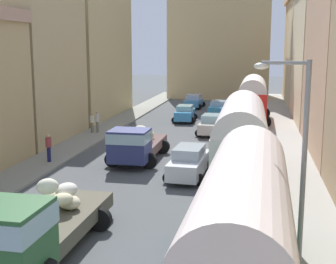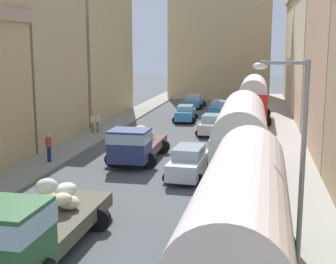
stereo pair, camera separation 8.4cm
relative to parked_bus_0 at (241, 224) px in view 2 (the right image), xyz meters
name	(u,v)px [view 2 (the right image)]	position (x,y,z in m)	size (l,w,h in m)	color
ground_plane	(185,141)	(-4.80, 21.57, -2.29)	(154.00, 154.00, 0.00)	#4B4E51
sidewalk_left	(92,137)	(-12.05, 21.57, -2.22)	(2.50, 70.00, 0.14)	gray
sidewalk_right	(287,144)	(2.45, 21.57, -2.22)	(2.50, 70.00, 0.14)	#A09D96
building_left_2	(38,67)	(-15.32, 19.83, 3.12)	(4.04, 9.22, 10.81)	tan
building_left_3	(91,44)	(-15.63, 31.75, 4.81)	(5.13, 13.28, 14.15)	tan
building_right_3	(323,54)	(5.91, 32.76, 3.90)	(4.87, 12.75, 12.32)	beige
building_right_4	(312,50)	(6.51, 46.92, 4.08)	(6.18, 13.98, 12.68)	beige
distant_church	(220,43)	(-4.80, 51.62, 4.95)	(13.04, 7.08, 21.47)	tan
parked_bus_0	(241,224)	(0.00, 0.00, 0.00)	(3.42, 9.73, 4.13)	#378C71
parked_bus_1	(241,136)	(-0.44, 11.84, 0.08)	(3.43, 9.82, 4.28)	silver
parked_bus_2	(253,97)	(-0.08, 31.22, 0.01)	(3.35, 8.73, 4.16)	red
cargo_truck_0	(30,226)	(-6.57, 1.04, -0.98)	(3.15, 7.47, 2.52)	#2C5A31
cargo_truck_1	(136,144)	(-6.70, 14.56, -1.11)	(3.06, 6.60, 2.26)	navy
car_0	(185,113)	(-6.19, 30.46, -1.52)	(2.23, 3.86, 1.52)	#3B8FCD
car_1	(194,101)	(-6.66, 40.19, -1.53)	(2.42, 3.89, 1.52)	#4188CA
car_2	(189,162)	(-3.15, 12.03, -1.45)	(2.34, 4.43, 1.68)	silver
car_3	(212,125)	(-3.16, 24.42, -1.49)	(2.31, 3.89, 1.61)	beige
car_4	(220,108)	(-3.37, 34.58, -1.51)	(2.44, 4.04, 1.53)	#3797C6
pedestrian_2	(92,122)	(-12.41, 22.79, -1.30)	(0.37, 0.37, 1.72)	#767055
pedestrian_3	(98,121)	(-12.04, 23.01, -1.22)	(0.42, 0.42, 1.84)	#6E6858
pedestrian_4	(49,147)	(-11.69, 13.36, -1.25)	(0.48, 0.48, 1.81)	#1B1D51
streetlamp_near	(296,148)	(1.48, 2.37, 1.58)	(1.66, 0.28, 6.50)	gray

